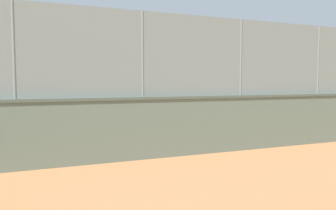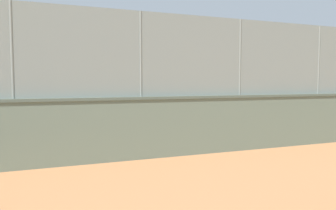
# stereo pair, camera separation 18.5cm
# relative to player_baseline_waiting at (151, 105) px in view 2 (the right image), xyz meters

# --- Properties ---
(ground_plane) EXTENTS (260.00, 260.00, 0.00)m
(ground_plane) POSITION_rel_player_baseline_waiting_xyz_m (-2.21, -2.78, -1.01)
(ground_plane) COLOR #A36B42
(perimeter_wall) EXTENTS (29.70, 0.60, 1.75)m
(perimeter_wall) POSITION_rel_player_baseline_waiting_xyz_m (-2.35, 6.46, -0.13)
(perimeter_wall) COLOR slate
(perimeter_wall) RESTS_ON ground_plane
(fence_panel_on_wall) EXTENTS (29.17, 0.24, 2.36)m
(fence_panel_on_wall) POSITION_rel_player_baseline_waiting_xyz_m (-2.35, 6.46, 1.92)
(fence_panel_on_wall) COLOR gray
(fence_panel_on_wall) RESTS_ON perimeter_wall
(player_baseline_waiting) EXTENTS (0.90, 0.97, 1.69)m
(player_baseline_waiting) POSITION_rel_player_baseline_waiting_xyz_m (0.00, 0.00, 0.00)
(player_baseline_waiting) COLOR #B2B2B2
(player_baseline_waiting) RESTS_ON ground_plane
(player_near_wall_returning) EXTENTS (0.95, 0.75, 1.62)m
(player_near_wall_returning) POSITION_rel_player_baseline_waiting_xyz_m (3.50, 3.83, -0.05)
(player_near_wall_returning) COLOR #B2B2B2
(player_near_wall_returning) RESTS_ON ground_plane
(sports_ball) EXTENTS (0.13, 0.13, 0.13)m
(sports_ball) POSITION_rel_player_baseline_waiting_xyz_m (0.62, 2.45, -0.94)
(sports_ball) COLOR orange
(sports_ball) RESTS_ON ground_plane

